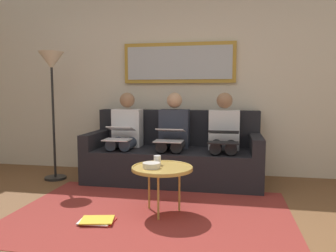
# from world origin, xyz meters

# --- Properties ---
(wall_rear) EXTENTS (6.00, 0.12, 2.60)m
(wall_rear) POSITION_xyz_m (0.00, -2.60, 1.30)
(wall_rear) COLOR beige
(wall_rear) RESTS_ON ground_plane
(area_rug) EXTENTS (2.60, 1.80, 0.01)m
(area_rug) POSITION_xyz_m (0.00, -0.85, 0.00)
(area_rug) COLOR maroon
(area_rug) RESTS_ON ground_plane
(couch) EXTENTS (2.20, 0.90, 0.90)m
(couch) POSITION_xyz_m (0.00, -2.12, 0.31)
(couch) COLOR black
(couch) RESTS_ON ground_plane
(framed_mirror) EXTENTS (1.56, 0.05, 0.56)m
(framed_mirror) POSITION_xyz_m (0.00, -2.51, 1.55)
(framed_mirror) COLOR #B7892D
(coffee_table) EXTENTS (0.58, 0.58, 0.45)m
(coffee_table) POSITION_xyz_m (-0.10, -0.90, 0.43)
(coffee_table) COLOR tan
(coffee_table) RESTS_ON ground_plane
(cup) EXTENTS (0.07, 0.07, 0.09)m
(cup) POSITION_xyz_m (-0.03, -0.99, 0.49)
(cup) COLOR silver
(cup) RESTS_ON coffee_table
(bowl) EXTENTS (0.16, 0.16, 0.05)m
(bowl) POSITION_xyz_m (-0.01, -0.85, 0.47)
(bowl) COLOR beige
(bowl) RESTS_ON coffee_table
(person_left) EXTENTS (0.38, 0.58, 1.14)m
(person_left) POSITION_xyz_m (-0.64, -2.05, 0.61)
(person_left) COLOR silver
(person_left) RESTS_ON couch
(laptop_black) EXTENTS (0.35, 0.33, 0.14)m
(laptop_black) POSITION_xyz_m (-0.64, -1.80, 0.63)
(laptop_black) COLOR black
(person_middle) EXTENTS (0.38, 0.58, 1.14)m
(person_middle) POSITION_xyz_m (0.00, -2.05, 0.61)
(person_middle) COLOR #2D3342
(person_middle) RESTS_ON couch
(laptop_silver) EXTENTS (0.34, 0.36, 0.15)m
(laptop_silver) POSITION_xyz_m (0.00, -1.81, 0.63)
(laptop_silver) COLOR silver
(person_right) EXTENTS (0.38, 0.58, 1.14)m
(person_right) POSITION_xyz_m (0.64, -2.05, 0.61)
(person_right) COLOR silver
(person_right) RESTS_ON couch
(laptop_white) EXTENTS (0.32, 0.39, 0.16)m
(laptop_white) POSITION_xyz_m (0.64, -1.81, 0.63)
(laptop_white) COLOR white
(magazine_stack) EXTENTS (0.32, 0.26, 0.03)m
(magazine_stack) POSITION_xyz_m (0.42, -0.56, 0.02)
(magazine_stack) COLOR red
(magazine_stack) RESTS_ON ground_plane
(standing_lamp) EXTENTS (0.32, 0.32, 1.66)m
(standing_lamp) POSITION_xyz_m (1.55, -1.85, 1.37)
(standing_lamp) COLOR black
(standing_lamp) RESTS_ON ground_plane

